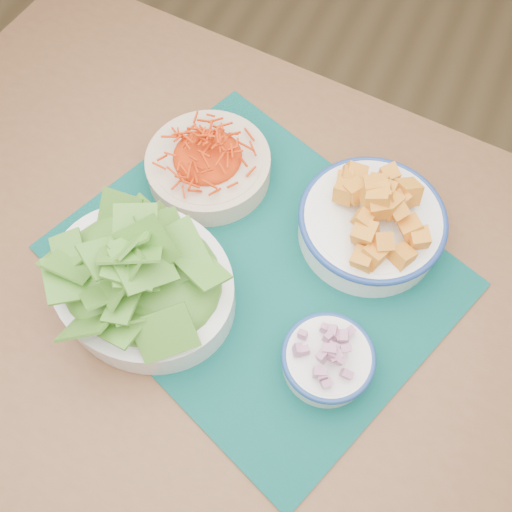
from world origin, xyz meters
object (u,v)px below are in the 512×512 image
(lettuce_bowl, at_px, (140,276))
(placemat, at_px, (256,265))
(squash_bowl, at_px, (373,219))
(table, at_px, (231,297))
(carrot_bowl, at_px, (208,161))
(onion_bowl, at_px, (328,358))

(lettuce_bowl, bearing_deg, placemat, 50.13)
(lettuce_bowl, bearing_deg, squash_bowl, 50.40)
(table, height_order, lettuce_bowl, lettuce_bowl)
(squash_bowl, height_order, lettuce_bowl, lettuce_bowl)
(table, relative_size, carrot_bowl, 5.26)
(squash_bowl, xyz_separation_m, onion_bowl, (0.02, -0.23, -0.02))
(placemat, relative_size, carrot_bowl, 2.10)
(carrot_bowl, height_order, lettuce_bowl, lettuce_bowl)
(table, distance_m, lettuce_bowl, 0.20)
(placemat, relative_size, squash_bowl, 2.01)
(lettuce_bowl, height_order, onion_bowl, lettuce_bowl)
(onion_bowl, bearing_deg, lettuce_bowl, -178.47)
(table, xyz_separation_m, lettuce_bowl, (-0.10, -0.08, 0.16))
(table, relative_size, onion_bowl, 9.66)
(carrot_bowl, height_order, squash_bowl, squash_bowl)
(placemat, bearing_deg, lettuce_bowl, -119.04)
(onion_bowl, bearing_deg, squash_bowl, 94.09)
(carrot_bowl, xyz_separation_m, squash_bowl, (0.28, 0.00, 0.01))
(placemat, distance_m, onion_bowl, 0.19)
(lettuce_bowl, bearing_deg, carrot_bowl, 102.13)
(onion_bowl, bearing_deg, placemat, 146.17)
(table, relative_size, squash_bowl, 5.04)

